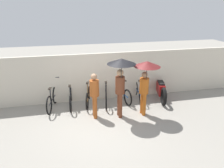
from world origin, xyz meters
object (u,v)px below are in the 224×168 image
Objects in this scene: pedestrian_leading at (94,93)px; motorcycle at (161,89)px; parked_bicycle_5 at (138,91)px; parked_bicycle_1 at (71,98)px; parked_bicycle_4 at (122,93)px; parked_bicycle_3 at (106,95)px; parked_bicycle_0 at (52,99)px; pedestrian_trailing at (146,75)px; parked_bicycle_2 at (88,95)px; pedestrian_center at (121,73)px.

pedestrian_leading reaches higher than motorcycle.
pedestrian_leading is (-1.99, -1.13, 0.58)m from parked_bicycle_5.
parked_bicycle_1 is 1.04× the size of parked_bicycle_4.
motorcycle is at bearing -87.06° from parked_bicycle_1.
pedestrian_leading reaches higher than parked_bicycle_3.
parked_bicycle_1 is at bearing -73.61° from parked_bicycle_0.
pedestrian_trailing is (1.12, -1.28, 1.17)m from parked_bicycle_3.
parked_bicycle_3 is 1.34m from pedestrian_leading.
motorcycle is at bearing -137.80° from pedestrian_trailing.
parked_bicycle_3 reaches higher than parked_bicycle_2.
parked_bicycle_0 is at bearing 98.80° from parked_bicycle_1.
pedestrian_center is 2.72m from motorcycle.
parked_bicycle_2 is 0.79× the size of motorcycle.
motorcycle is (3.71, -0.08, 0.05)m from parked_bicycle_1.
pedestrian_center reaches higher than parked_bicycle_4.
parked_bicycle_4 reaches higher than motorcycle.
parked_bicycle_1 is 0.82× the size of motorcycle.
pedestrian_leading is at bearing 123.47° from motorcycle.
parked_bicycle_3 is (1.39, -0.06, 0.01)m from parked_bicycle_1.
pedestrian_trailing reaches higher than parked_bicycle_4.
parked_bicycle_2 is 1.38m from parked_bicycle_4.
parked_bicycle_2 is (0.69, 0.04, 0.00)m from parked_bicycle_1.
parked_bicycle_2 is 1.28m from pedestrian_leading.
parked_bicycle_4 is 1.64m from motorcycle.
parked_bicycle_1 is 3.71m from motorcycle.
parked_bicycle_5 is (0.69, 0.00, 0.00)m from parked_bicycle_4.
motorcycle is (2.93, 1.02, -0.53)m from pedestrian_leading.
parked_bicycle_2 is at bearing 92.76° from parked_bicycle_3.
parked_bicycle_4 is 0.98× the size of parked_bicycle_5.
parked_bicycle_4 is (2.77, 0.09, -0.02)m from parked_bicycle_0.
pedestrian_leading is at bearing 125.09° from parked_bicycle_5.
parked_bicycle_5 is 1.83m from pedestrian_trailing.
pedestrian_trailing is at bearing -100.14° from parked_bicycle_0.
pedestrian_trailing reaches higher than parked_bicycle_3.
parked_bicycle_1 is 1.05× the size of parked_bicycle_2.
pedestrian_center is (0.86, -0.22, 0.71)m from pedestrian_leading.
pedestrian_leading is (0.78, -1.10, 0.59)m from parked_bicycle_1.
pedestrian_leading is 0.75× the size of pedestrian_center.
pedestrian_center reaches higher than parked_bicycle_3.
parked_bicycle_2 is 0.99× the size of parked_bicycle_4.
parked_bicycle_3 is 0.70m from parked_bicycle_4.
parked_bicycle_1 is 1.39m from parked_bicycle_3.
parked_bicycle_2 is 0.70m from parked_bicycle_3.
parked_bicycle_1 is 0.85× the size of pedestrian_trailing.
parked_bicycle_3 is at bearing 86.62° from parked_bicycle_4.
parked_bicycle_4 is 0.81× the size of pedestrian_trailing.
parked_bicycle_5 is 2.18m from pedestrian_center.
parked_bicycle_4 is (0.69, 0.09, -0.00)m from parked_bicycle_3.
parked_bicycle_2 is 2.57m from pedestrian_trailing.
pedestrian_trailing is at bearing 178.29° from pedestrian_center.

